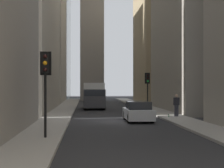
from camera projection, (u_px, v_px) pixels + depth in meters
ground_plane at (118, 121)px, 26.97m from camera, size 135.00×135.00×0.00m
sidewalk_right at (55, 120)px, 26.65m from camera, size 90.00×2.20×0.14m
sidewalk_left at (179, 119)px, 27.28m from camera, size 90.00×2.20×0.14m
building_left_far at (172, 6)px, 56.61m from camera, size 13.29×10.50×29.08m
building_left_midfar at (213, 13)px, 38.03m from camera, size 15.97×10.00×19.70m
building_right_far at (30, 27)px, 56.47m from camera, size 15.05×10.50×22.63m
delivery_truck at (94, 95)px, 41.25m from camera, size 6.46×2.25×2.84m
sedan_silver at (138, 112)px, 26.55m from camera, size 4.30×1.78×1.42m
traffic_light_foreground at (45, 74)px, 17.23m from camera, size 0.43×0.52×3.96m
traffic_light_midblock at (148, 83)px, 37.83m from camera, size 0.43×0.52×3.70m
pedestrian at (176, 104)px, 29.15m from camera, size 0.26×0.44×1.72m
discarded_bottle at (169, 116)px, 28.42m from camera, size 0.07×0.07×0.27m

